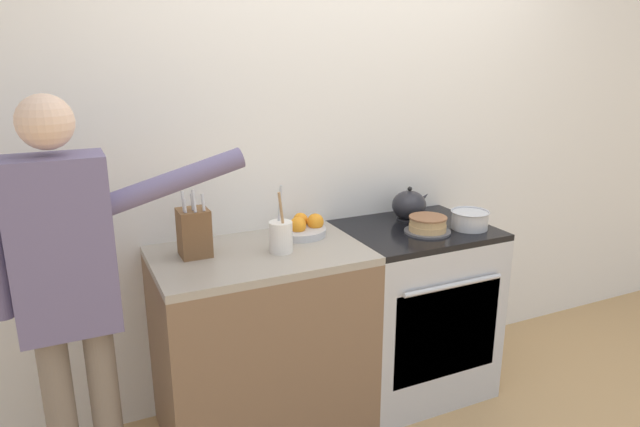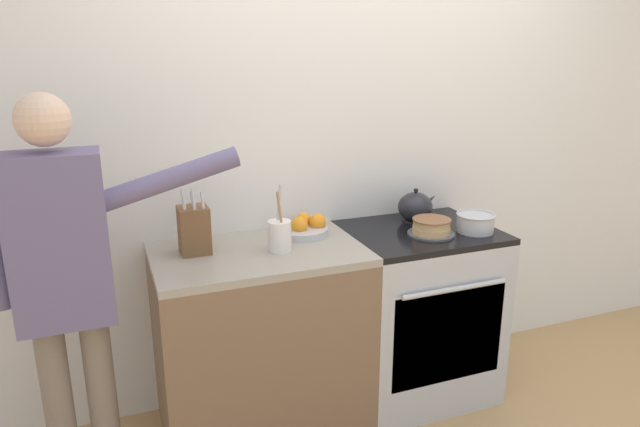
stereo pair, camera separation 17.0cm
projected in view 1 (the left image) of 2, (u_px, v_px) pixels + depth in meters
ground_plane at (403, 427)px, 2.77m from camera, size 16.00×16.00×0.00m
wall_back at (346, 143)px, 2.95m from camera, size 8.00×0.04×2.60m
counter_cabinet at (262, 342)px, 2.66m from camera, size 0.94×0.60×0.90m
stove_range at (412, 309)px, 3.00m from camera, size 0.73×0.64×0.90m
layer_cake at (428, 225)px, 2.79m from camera, size 0.23×0.23×0.08m
tea_kettle at (409, 205)px, 3.00m from camera, size 0.22×0.18×0.18m
mixing_bowl at (470, 219)px, 2.85m from camera, size 0.19×0.19×0.09m
knife_block at (194, 232)px, 2.46m from camera, size 0.13×0.13×0.30m
utensil_crock at (281, 236)px, 2.51m from camera, size 0.10×0.10×0.30m
fruit_bowl at (302, 228)px, 2.76m from camera, size 0.25×0.25×0.10m
person_baker at (69, 280)px, 2.04m from camera, size 0.93×0.20×1.63m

